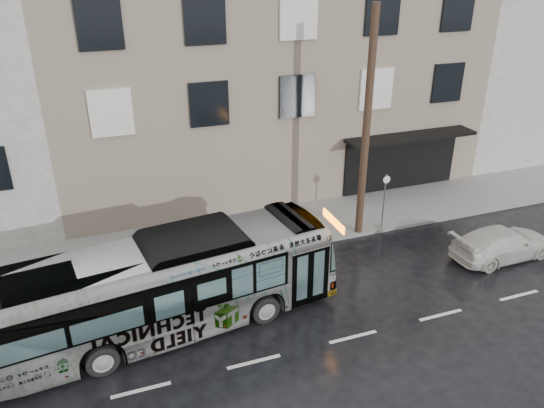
# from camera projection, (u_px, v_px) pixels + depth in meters

# --- Properties ---
(ground) EXTENTS (120.00, 120.00, 0.00)m
(ground) POSITION_uv_depth(u_px,v_px,m) (230.00, 312.00, 17.38)
(ground) COLOR black
(ground) RESTS_ON ground
(sidewalk) EXTENTS (90.00, 3.60, 0.15)m
(sidewalk) POSITION_uv_depth(u_px,v_px,m) (197.00, 241.00, 21.51)
(sidewalk) COLOR gray
(sidewalk) RESTS_ON ground
(building_taupe) EXTENTS (20.00, 12.00, 11.00)m
(building_taupe) POSITION_uv_depth(u_px,v_px,m) (252.00, 64.00, 27.36)
(building_taupe) COLOR gray
(building_taupe) RESTS_ON ground
(building_filler) EXTENTS (18.00, 12.00, 12.00)m
(building_filler) POSITION_uv_depth(u_px,v_px,m) (542.00, 36.00, 33.01)
(building_filler) COLOR beige
(building_filler) RESTS_ON ground
(utility_pole_front) EXTENTS (0.30, 0.30, 9.00)m
(utility_pole_front) POSITION_uv_depth(u_px,v_px,m) (366.00, 127.00, 20.20)
(utility_pole_front) COLOR #422E21
(utility_pole_front) RESTS_ON sidewalk
(sign_post) EXTENTS (0.06, 0.06, 2.40)m
(sign_post) POSITION_uv_depth(u_px,v_px,m) (384.00, 201.00, 21.95)
(sign_post) COLOR slate
(sign_post) RESTS_ON sidewalk
(bus) EXTENTS (11.28, 4.00, 3.07)m
(bus) POSITION_uv_depth(u_px,v_px,m) (162.00, 287.00, 15.96)
(bus) COLOR #B2B2B2
(bus) RESTS_ON ground
(white_sedan) EXTENTS (4.25, 1.85, 1.22)m
(white_sedan) POSITION_uv_depth(u_px,v_px,m) (502.00, 243.00, 20.28)
(white_sedan) COLOR silver
(white_sedan) RESTS_ON ground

